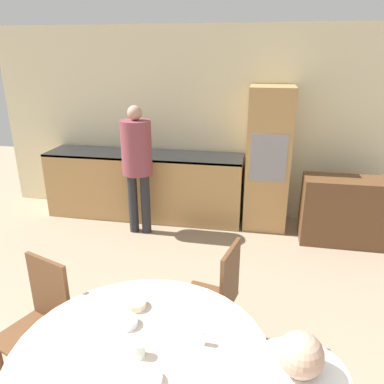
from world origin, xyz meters
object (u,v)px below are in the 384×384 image
object	(u,v)px
sideboard	(348,211)
bowl_near	(127,322)
bowl_centre	(145,380)
chair_far_left	(42,317)
chair_far_right	(218,294)
bowl_far	(136,304)
oven_unit	(268,159)
cup	(139,350)
dining_table	(142,384)
person_standing	(137,157)

from	to	relation	value
sideboard	bowl_near	bearing A→B (deg)	-122.71
sideboard	bowl_centre	world-z (taller)	sideboard
chair_far_left	chair_far_right	world-z (taller)	same
bowl_far	oven_unit	bearing A→B (deg)	74.81
cup	bowl_far	distance (m)	0.41
bowl_near	chair_far_right	bearing A→B (deg)	57.43
bowl_near	sideboard	bearing A→B (deg)	57.29
dining_table	chair_far_left	bearing A→B (deg)	153.83
sideboard	bowl_centre	size ratio (longest dim) A/B	6.73
sideboard	bowl_near	size ratio (longest dim) A/B	8.72
bowl_centre	bowl_far	bearing A→B (deg)	113.06
chair_far_right	bowl_far	xyz separation A→B (m)	(-0.46, -0.54, 0.25)
sideboard	dining_table	world-z (taller)	sideboard
person_standing	bowl_centre	bearing A→B (deg)	-71.12
oven_unit	sideboard	world-z (taller)	oven_unit
person_standing	oven_unit	bearing A→B (deg)	18.45
chair_far_left	bowl_far	xyz separation A→B (m)	(0.71, -0.05, 0.25)
oven_unit	chair_far_right	world-z (taller)	oven_unit
bowl_near	bowl_centre	distance (m)	0.44
oven_unit	bowl_centre	bearing A→B (deg)	-99.33
bowl_far	sideboard	bearing A→B (deg)	55.59
sideboard	bowl_near	xyz separation A→B (m)	(-1.81, -2.82, 0.35)
person_standing	dining_table	bearing A→B (deg)	-71.53
bowl_near	bowl_far	distance (m)	0.17
sideboard	chair_far_left	distance (m)	3.62
bowl_far	chair_far_left	bearing A→B (deg)	175.59
oven_unit	person_standing	distance (m)	1.70
chair_far_right	cup	xyz separation A→B (m)	(-0.31, -0.93, 0.27)
sideboard	person_standing	distance (m)	2.68
dining_table	chair_far_left	size ratio (longest dim) A/B	1.50
oven_unit	sideboard	xyz separation A→B (m)	(1.00, -0.35, -0.51)
oven_unit	bowl_far	xyz separation A→B (m)	(-0.81, -2.99, -0.17)
bowl_centre	bowl_far	size ratio (longest dim) A/B	1.21
chair_far_right	bowl_centre	size ratio (longest dim) A/B	5.63
chair_far_right	bowl_near	size ratio (longest dim) A/B	7.30
chair_far_right	sideboard	bearing A→B (deg)	160.38
chair_far_right	oven_unit	bearing A→B (deg)	-175.09
chair_far_left	dining_table	bearing A→B (deg)	-5.63
sideboard	bowl_centre	distance (m)	3.58
chair_far_left	bowl_near	size ratio (longest dim) A/B	7.30
chair_far_left	person_standing	xyz separation A→B (m)	(-0.08, 2.40, 0.51)
person_standing	bowl_far	size ratio (longest dim) A/B	12.14
oven_unit	bowl_far	bearing A→B (deg)	-105.19
sideboard	chair_far_left	xyz separation A→B (m)	(-2.53, -2.59, 0.10)
bowl_far	bowl_centre	bearing A→B (deg)	-66.94
oven_unit	bowl_far	size ratio (longest dim) A/B	13.64
oven_unit	person_standing	world-z (taller)	oven_unit
oven_unit	chair_far_left	world-z (taller)	oven_unit
oven_unit	bowl_far	distance (m)	3.11
sideboard	bowl_far	distance (m)	3.23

